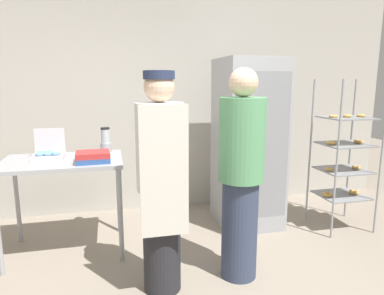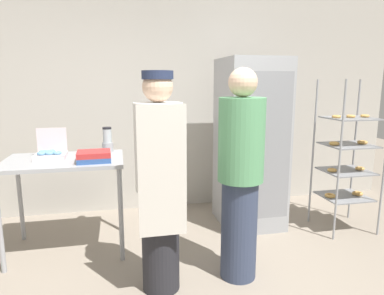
% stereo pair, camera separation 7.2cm
% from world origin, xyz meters
% --- Properties ---
extents(back_wall, '(6.40, 0.12, 2.92)m').
position_xyz_m(back_wall, '(0.00, 2.38, 1.46)').
color(back_wall, '#B7B2A8').
rests_on(back_wall, ground_plane).
extents(refrigerator, '(0.68, 0.77, 1.92)m').
position_xyz_m(refrigerator, '(0.86, 1.56, 0.96)').
color(refrigerator, '#9EA0A5').
rests_on(refrigerator, ground_plane).
extents(baking_rack, '(0.57, 0.52, 1.69)m').
position_xyz_m(baking_rack, '(1.86, 1.18, 0.83)').
color(baking_rack, '#93969B').
rests_on(baking_rack, ground_plane).
extents(prep_counter, '(1.11, 0.74, 0.93)m').
position_xyz_m(prep_counter, '(-1.14, 1.30, 0.82)').
color(prep_counter, '#9EA0A5').
rests_on(prep_counter, ground_plane).
extents(donut_box, '(0.28, 0.24, 0.28)m').
position_xyz_m(donut_box, '(-1.27, 1.35, 0.98)').
color(donut_box, silver).
rests_on(donut_box, prep_counter).
extents(blender_pitcher, '(0.12, 0.12, 0.26)m').
position_xyz_m(blender_pitcher, '(-0.73, 1.57, 1.05)').
color(blender_pitcher, '#99999E').
rests_on(blender_pitcher, prep_counter).
extents(binder_stack, '(0.31, 0.27, 0.10)m').
position_xyz_m(binder_stack, '(-0.85, 1.14, 0.98)').
color(binder_stack, '#2D5193').
rests_on(binder_stack, prep_counter).
extents(person_baker, '(0.37, 0.39, 1.74)m').
position_xyz_m(person_baker, '(-0.32, 0.45, 0.90)').
color(person_baker, '#232328').
rests_on(person_baker, ground_plane).
extents(person_customer, '(0.38, 0.38, 1.77)m').
position_xyz_m(person_customer, '(0.35, 0.49, 0.90)').
color(person_customer, '#333D56').
rests_on(person_customer, ground_plane).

